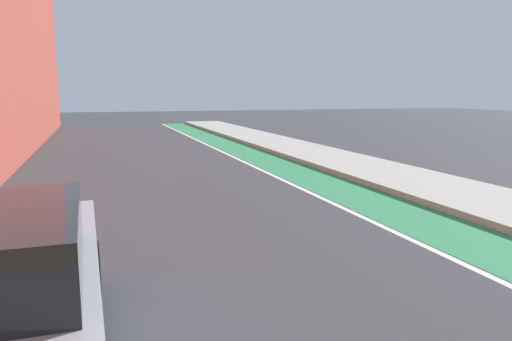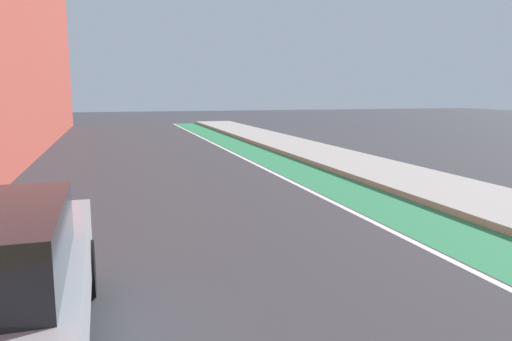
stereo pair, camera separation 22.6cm
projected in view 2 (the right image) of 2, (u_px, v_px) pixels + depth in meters
ground_plane at (190, 180)px, 13.10m from camera, size 96.35×96.35×0.00m
bike_lane_paint at (284, 164)px, 15.95m from camera, size 1.60×43.79×0.00m
lane_divider_stripe at (258, 165)px, 15.70m from camera, size 0.12×43.79×0.00m
sidewalk_right at (342, 159)px, 16.54m from camera, size 2.60×43.79×0.14m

